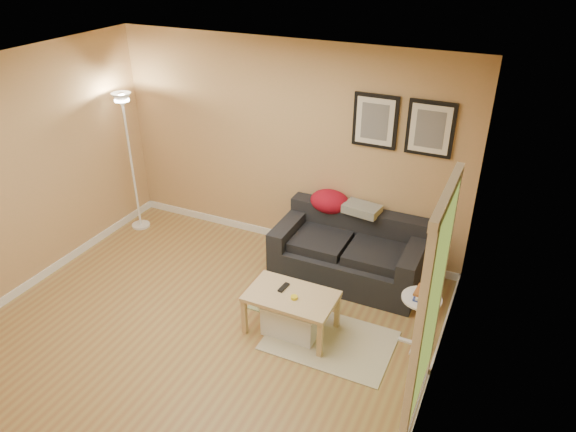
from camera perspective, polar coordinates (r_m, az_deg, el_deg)
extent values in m
plane|color=#9F8144|center=(5.67, -8.89, -12.00)|extent=(4.50, 4.50, 0.00)
plane|color=white|center=(4.46, -11.44, 14.31)|extent=(4.50, 4.50, 0.00)
plane|color=tan|center=(6.50, -0.11, 7.33)|extent=(4.50, 0.00, 4.50)
plane|color=tan|center=(3.79, -27.52, -13.83)|extent=(4.50, 0.00, 4.50)
plane|color=tan|center=(6.40, -26.97, 3.73)|extent=(0.00, 4.00, 4.00)
plane|color=tan|center=(4.22, 16.37, -6.71)|extent=(0.00, 4.00, 4.00)
cube|color=white|center=(7.05, -0.14, -2.21)|extent=(4.50, 0.02, 0.10)
cube|color=white|center=(6.95, -24.67, -5.63)|extent=(0.02, 4.00, 0.10)
cube|color=white|center=(5.03, 14.22, -18.41)|extent=(0.02, 4.00, 0.10)
cube|color=beige|center=(5.49, 4.50, -13.20)|extent=(1.25, 0.85, 0.01)
cube|color=#668C4C|center=(5.93, -0.28, -9.40)|extent=(0.70, 0.50, 0.01)
cube|color=black|center=(5.41, -0.48, -7.69)|extent=(0.07, 0.16, 0.02)
cylinder|color=yellow|center=(5.27, 0.66, -8.76)|extent=(0.07, 0.07, 0.03)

